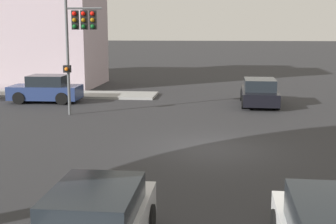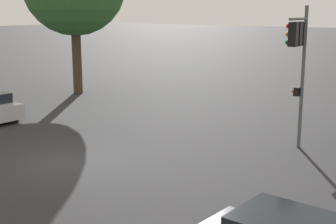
% 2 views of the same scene
% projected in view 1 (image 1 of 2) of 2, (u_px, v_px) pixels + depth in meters
% --- Properties ---
extents(ground_plane, '(300.00, 300.00, 0.00)m').
position_uv_depth(ground_plane, '(212.00, 148.00, 16.66)').
color(ground_plane, '#28282B').
extents(traffic_signal, '(0.64, 1.90, 5.66)m').
position_uv_depth(traffic_signal, '(79.00, 32.00, 22.39)').
color(traffic_signal, '#515456').
rests_on(traffic_signal, ground_plane).
extents(crossing_car_2, '(4.56, 2.07, 1.48)m').
position_uv_depth(crossing_car_2, '(259.00, 93.00, 25.98)').
color(crossing_car_2, black).
rests_on(crossing_car_2, ground_plane).
extents(parked_car_0, '(2.14, 4.05, 1.56)m').
position_uv_depth(parked_car_0, '(46.00, 89.00, 27.04)').
color(parked_car_0, navy).
rests_on(parked_car_0, ground_plane).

